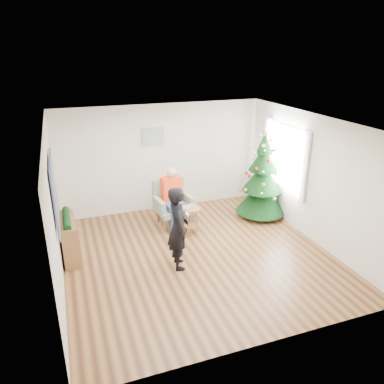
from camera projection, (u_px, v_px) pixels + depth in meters
name	position (u px, v px, depth m)	size (l,w,h in m)	color
floor	(197.00, 255.00, 7.33)	(5.00, 5.00, 0.00)	brown
ceiling	(198.00, 123.00, 6.39)	(5.00, 5.00, 0.00)	white
wall_back	(162.00, 158.00, 9.05)	(5.00, 5.00, 0.00)	silver
wall_front	(268.00, 263.00, 4.66)	(5.00, 5.00, 0.00)	silver
wall_left	(54.00, 213.00, 6.07)	(5.00, 5.00, 0.00)	silver
wall_right	(312.00, 179.00, 7.64)	(5.00, 5.00, 0.00)	silver
window_panel	(285.00, 157.00, 8.44)	(0.04, 1.30, 1.40)	white
curtains	(284.00, 157.00, 8.43)	(0.05, 1.75, 1.50)	white
christmas_tree	(262.00, 178.00, 8.74)	(1.16, 1.16, 2.10)	#3F2816
stool	(191.00, 220.00, 8.09)	(0.41, 0.41, 0.61)	brown
laptop	(191.00, 207.00, 7.97)	(0.33, 0.22, 0.03)	silver
armchair	(173.00, 209.00, 8.49)	(0.86, 0.80, 1.02)	gray
seated_person	(173.00, 197.00, 8.33)	(0.47, 0.66, 1.34)	navy
standing_man	(178.00, 228.00, 6.70)	(0.57, 0.37, 1.56)	black
game_controller	(187.00, 214.00, 6.63)	(0.04, 0.13, 0.04)	white
console	(69.00, 239.00, 7.13)	(0.30, 1.00, 0.80)	brown
garland	(67.00, 219.00, 6.98)	(0.14, 0.14, 0.90)	black
tapestry	(54.00, 192.00, 6.26)	(0.03, 1.50, 1.15)	black
framed_picture	(153.00, 137.00, 8.76)	(0.52, 0.05, 0.42)	tan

